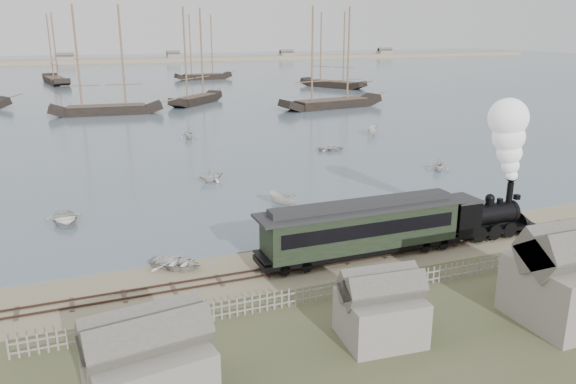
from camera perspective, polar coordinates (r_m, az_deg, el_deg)
name	(u,v)px	position (r m, az deg, el deg)	size (l,w,h in m)	color
ground	(267,260)	(39.90, -2.12, -6.95)	(600.00, 600.00, 0.00)	tan
harbor_water	(100,76)	(205.55, -18.56, 11.12)	(600.00, 336.00, 0.06)	#4B5F6C
rail_track	(277,271)	(38.17, -1.10, -8.00)	(120.00, 1.80, 0.16)	#3E2922
picket_fence_west	(199,324)	(32.27, -9.01, -13.13)	(19.00, 0.10, 1.20)	gray
picket_fence_east	(482,274)	(39.88, 19.10, -7.92)	(15.00, 0.10, 1.20)	gray
shed_mid	(379,339)	(30.97, 9.26, -14.51)	(4.00, 3.50, 3.60)	gray
shed_right	(567,318)	(36.13, 26.47, -11.40)	(6.00, 5.00, 5.10)	gray
far_spit	(88,63)	(285.28, -19.64, 12.25)	(500.00, 20.00, 1.80)	tan
locomotive	(503,177)	(46.12, 21.03, 1.43)	(8.32, 3.11, 10.38)	black
passenger_coach	(361,227)	(39.80, 7.47, -3.53)	(15.32, 2.96, 3.72)	black
beached_dinghy	(176,263)	(39.24, -11.29, -7.09)	(3.67, 2.62, 0.76)	silver
rowboat_0	(65,219)	(50.34, -21.74, -2.54)	(4.11, 2.94, 0.85)	silver
rowboat_1	(211,175)	(60.02, -7.80, 1.75)	(2.85, 2.46, 1.50)	silver
rowboat_2	(282,199)	(51.34, -0.61, -0.75)	(3.24, 1.22, 1.25)	silver
rowboat_3	(331,148)	(74.89, 4.38, 4.46)	(3.48, 2.48, 0.72)	silver
rowboat_4	(438,165)	(66.28, 15.04, 2.71)	(2.78, 2.40, 1.47)	silver
rowboat_5	(372,130)	(86.92, 8.57, 6.20)	(3.56, 1.34, 1.37)	silver
rowboat_7	(188,133)	(84.22, -10.08, 5.89)	(3.02, 2.60, 1.59)	silver
schooner_2	(102,60)	(111.25, -18.34, 12.60)	(20.46, 4.72, 20.00)	black
schooner_3	(194,56)	(122.59, -9.48, 13.45)	(16.92, 3.91, 20.00)	black
schooner_4	(332,58)	(115.30, 4.54, 13.45)	(22.78, 5.26, 20.00)	black
schooner_5	(333,50)	(156.39, 4.63, 14.19)	(20.10, 4.64, 20.00)	black
schooner_7	(52,48)	(180.40, -22.83, 13.29)	(22.92, 5.29, 20.00)	black
schooner_8	(202,47)	(182.33, -8.71, 14.36)	(18.01, 4.16, 20.00)	black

